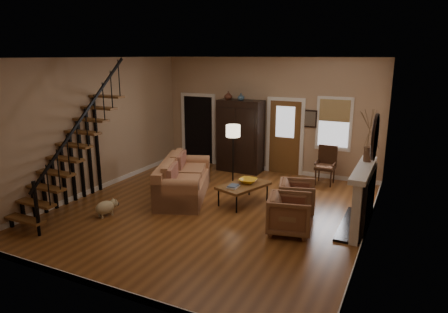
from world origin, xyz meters
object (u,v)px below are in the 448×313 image
at_px(armoire, 240,136).
at_px(floor_lamp, 233,155).
at_px(armchair_right, 297,197).
at_px(coffee_table, 243,194).
at_px(side_chair, 325,166).
at_px(armchair_left, 290,214).
at_px(sofa, 184,179).

height_order(armoire, floor_lamp, armoire).
distance_m(armchair_right, floor_lamp, 2.38).
bearing_deg(armchair_right, floor_lamp, 47.02).
bearing_deg(coffee_table, armoire, 115.17).
distance_m(armoire, coffee_table, 2.85).
xyz_separation_m(coffee_table, floor_lamp, (-0.79, 1.14, 0.58)).
bearing_deg(floor_lamp, coffee_table, -55.26).
distance_m(coffee_table, side_chair, 2.68).
distance_m(coffee_table, armchair_left, 1.77).
xyz_separation_m(coffee_table, side_chair, (1.39, 2.27, 0.28)).
height_order(armchair_left, armchair_right, armchair_left).
height_order(sofa, coffee_table, sofa).
bearing_deg(sofa, armchair_right, -17.55).
relative_size(coffee_table, armchair_left, 1.46).
bearing_deg(floor_lamp, armoire, 105.66).
bearing_deg(coffee_table, armchair_right, 0.88).
xyz_separation_m(armoire, armchair_right, (2.43, -2.46, -0.69)).
xyz_separation_m(sofa, armchair_right, (2.76, 0.20, -0.08)).
relative_size(sofa, floor_lamp, 1.46).
height_order(armchair_right, floor_lamp, floor_lamp).
height_order(sofa, armchair_right, sofa).
bearing_deg(armoire, coffee_table, -64.83).
bearing_deg(coffee_table, sofa, -172.99).
distance_m(sofa, side_chair, 3.79).
distance_m(armoire, side_chair, 2.61).
bearing_deg(side_chair, armchair_right, -93.06).
relative_size(sofa, armchair_left, 2.85).
xyz_separation_m(armchair_right, side_chair, (0.12, 2.26, 0.15)).
height_order(armchair_left, side_chair, side_chair).
bearing_deg(floor_lamp, armchair_right, -28.52).
distance_m(armchair_left, side_chair, 3.32).
bearing_deg(armchair_right, sofa, 79.76).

